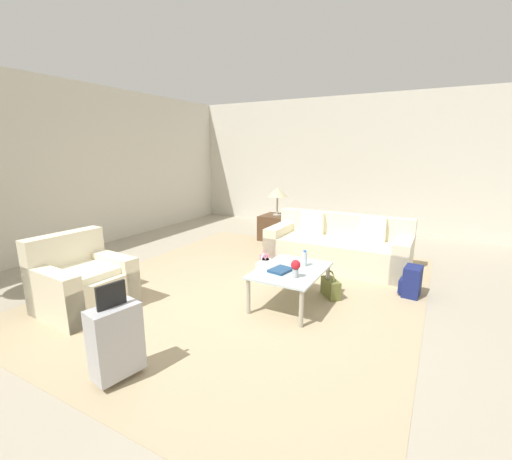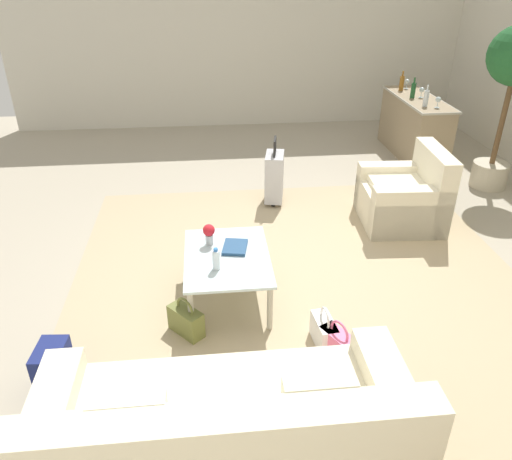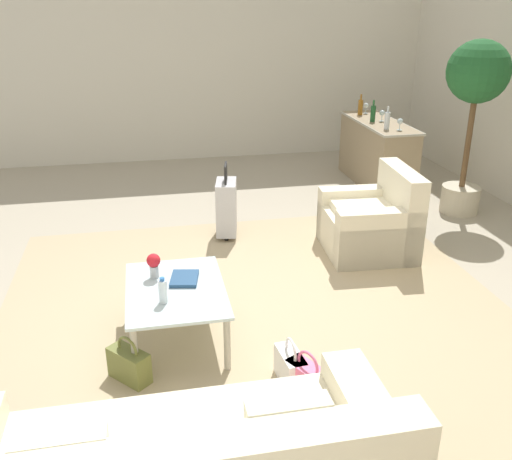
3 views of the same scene
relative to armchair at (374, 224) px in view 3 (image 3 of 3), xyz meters
The scene contains 20 objects.
ground_plane 1.92m from the armchair, 61.81° to the right, with size 12.00×12.00×0.00m, color #A89E89.
wall_left 4.66m from the armchair, 158.14° to the right, with size 0.12×8.00×3.10m, color beige.
area_rug 2.12m from the armchair, 44.53° to the right, with size 5.20×4.40×0.01m, color tan.
armchair is the anchor object (origin of this frame).
coffee_table 2.53m from the armchair, 59.17° to the right, with size 1.04×0.76×0.46m.
water_bottle 2.73m from the armchair, 56.63° to the right, with size 0.06×0.06×0.20m.
coffee_table_book 2.40m from the armchair, 60.66° to the right, with size 0.27×0.21×0.03m, color navy.
flower_vase 2.57m from the armchair, 65.14° to the right, with size 0.11×0.11×0.21m.
bar_console 2.40m from the armchair, 157.15° to the left, with size 1.68×0.57×0.91m.
wine_glass_leftmost 3.02m from the armchair, 161.14° to the left, with size 0.08×0.08×0.15m.
wine_glass_left_of_centre 2.51m from the armchair, 156.46° to the left, with size 0.08×0.08×0.15m.
wine_glass_right_of_centre 2.02m from the armchair, 149.38° to the left, with size 0.08×0.08×0.15m.
wine_bottle_amber 2.90m from the armchair, 162.93° to the left, with size 0.07×0.07×0.30m.
wine_bottle_green 2.46m from the armchair, 159.50° to the left, with size 0.07×0.07×0.30m.
wine_bottle_clear 2.04m from the armchair, 154.39° to the left, with size 0.07×0.07×0.30m.
suitcase_silver 1.63m from the armchair, 115.59° to the right, with size 0.43×0.29×0.85m.
handbag_white 2.47m from the armchair, 35.52° to the right, with size 0.33×0.17×0.36m.
handbag_olive 3.10m from the armchair, 55.50° to the right, with size 0.33×0.32×0.36m.
handbag_pink 2.57m from the armchair, 31.97° to the right, with size 0.35×0.28×0.36m.
potted_ficus 2.13m from the armchair, 120.61° to the left, with size 0.73×0.73×2.09m.
Camera 3 is at (4.33, -0.66, 2.56)m, focal length 40.00 mm.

